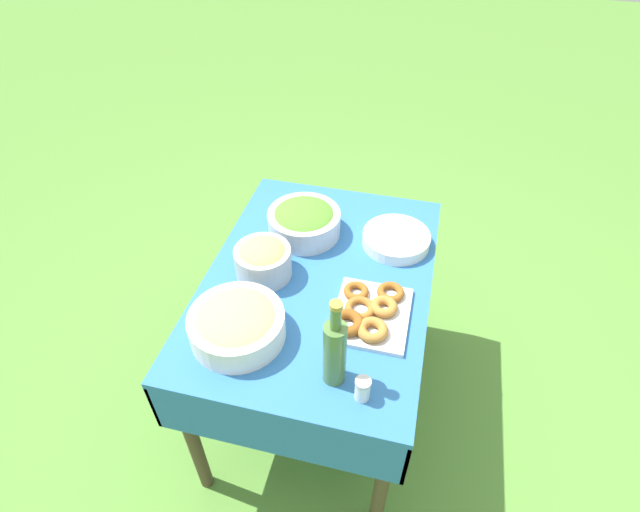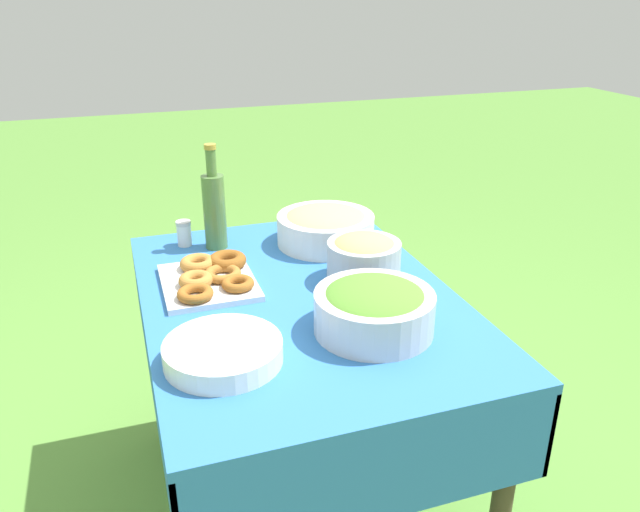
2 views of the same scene
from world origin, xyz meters
name	(u,v)px [view 1 (image 1 of 2)]	position (x,y,z in m)	size (l,w,h in m)	color
ground_plane	(319,394)	(0.00, 0.00, 0.00)	(14.00, 14.00, 0.00)	#568C38
picnic_table	(318,299)	(0.00, 0.00, 0.65)	(1.12, 0.80, 0.77)	#2D6BB2
salad_bowl	(304,221)	(0.23, 0.12, 0.83)	(0.28, 0.28, 0.12)	silver
pasta_bowl	(237,323)	(-0.32, 0.18, 0.82)	(0.30, 0.30, 0.11)	white
donut_platter	(369,313)	(-0.14, -0.21, 0.79)	(0.32, 0.25, 0.05)	silver
plate_stack	(396,239)	(0.25, -0.25, 0.79)	(0.26, 0.26, 0.05)	white
olive_oil_bottle	(335,351)	(-0.40, -0.15, 0.89)	(0.07, 0.07, 0.33)	#4C7238
bread_bowl	(263,259)	(-0.03, 0.20, 0.84)	(0.20, 0.20, 0.13)	#B2B7BC
salt_shaker	(363,389)	(-0.44, -0.24, 0.81)	(0.05, 0.05, 0.08)	white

